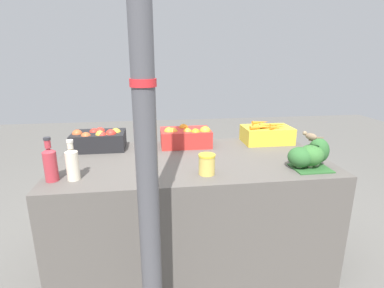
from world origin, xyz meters
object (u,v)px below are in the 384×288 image
at_px(apple_crate, 99,139).
at_px(juice_bottle_ruby, 50,163).
at_px(support_pole, 144,104).
at_px(pickle_jar, 207,164).
at_px(orange_crate, 186,136).
at_px(juice_bottle_cloudy, 72,163).
at_px(broccoli_pile, 311,155).
at_px(sparrow_bird, 310,136).
at_px(carrot_crate, 267,134).

xyz_separation_m(apple_crate, juice_bottle_ruby, (-0.17, -0.57, 0.03)).
height_order(support_pole, pickle_jar, support_pole).
bearing_deg(orange_crate, juice_bottle_cloudy, -140.71).
xyz_separation_m(apple_crate, juice_bottle_cloudy, (-0.05, -0.57, 0.02)).
height_order(broccoli_pile, juice_bottle_cloudy, juice_bottle_cloudy).
distance_m(support_pole, sparrow_bird, 1.11).
xyz_separation_m(broccoli_pile, juice_bottle_cloudy, (-1.41, 0.00, 0.01)).
xyz_separation_m(orange_crate, sparrow_bird, (0.68, -0.59, 0.13)).
bearing_deg(apple_crate, carrot_crate, 0.16).
height_order(support_pole, sparrow_bird, support_pole).
bearing_deg(broccoli_pile, apple_crate, 157.03).
distance_m(juice_bottle_ruby, pickle_jar, 0.87).
height_order(apple_crate, carrot_crate, carrot_crate).
xyz_separation_m(carrot_crate, juice_bottle_cloudy, (-1.35, -0.57, 0.03)).
relative_size(support_pole, orange_crate, 6.72).
bearing_deg(carrot_crate, support_pole, -131.13).
height_order(apple_crate, orange_crate, orange_crate).
xyz_separation_m(orange_crate, broccoli_pile, (0.71, -0.57, 0.01)).
bearing_deg(broccoli_pile, support_pole, -153.62).
bearing_deg(pickle_jar, juice_bottle_ruby, 178.52).
relative_size(broccoli_pile, sparrow_bird, 2.21).
distance_m(juice_bottle_cloudy, pickle_jar, 0.75).
distance_m(broccoli_pile, pickle_jar, 0.65).
bearing_deg(juice_bottle_ruby, orange_crate, 35.08).
distance_m(pickle_jar, sparrow_bird, 0.64).
bearing_deg(carrot_crate, juice_bottle_cloudy, -157.01).
height_order(apple_crate, juice_bottle_cloudy, juice_bottle_cloudy).
bearing_deg(juice_bottle_cloudy, orange_crate, 39.29).
bearing_deg(pickle_jar, juice_bottle_cloudy, 178.30).
distance_m(juice_bottle_cloudy, sparrow_bird, 1.38).
bearing_deg(broccoli_pile, carrot_crate, 95.62).
relative_size(juice_bottle_cloudy, sparrow_bird, 1.89).
height_order(broccoli_pile, sparrow_bird, sparrow_bird).
xyz_separation_m(broccoli_pile, pickle_jar, (-0.65, -0.02, -0.02)).
bearing_deg(support_pole, broccoli_pile, 26.38).
distance_m(apple_crate, juice_bottle_ruby, 0.59).
relative_size(support_pole, juice_bottle_cloudy, 10.98).
height_order(apple_crate, sparrow_bird, sparrow_bird).
distance_m(support_pole, juice_bottle_ruby, 0.82).
height_order(apple_crate, broccoli_pile, broccoli_pile).
xyz_separation_m(juice_bottle_ruby, juice_bottle_cloudy, (0.12, 0.00, -0.01)).
height_order(support_pole, broccoli_pile, support_pole).
distance_m(carrot_crate, juice_bottle_cloudy, 1.47).
xyz_separation_m(pickle_jar, sparrow_bird, (0.63, 0.00, 0.15)).
bearing_deg(carrot_crate, apple_crate, -179.84).
relative_size(juice_bottle_cloudy, pickle_jar, 1.90).
xyz_separation_m(carrot_crate, sparrow_bird, (0.03, -0.59, 0.14)).
bearing_deg(sparrow_bird, pickle_jar, 58.95).
distance_m(orange_crate, pickle_jar, 0.60).
bearing_deg(apple_crate, juice_bottle_ruby, -106.64).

